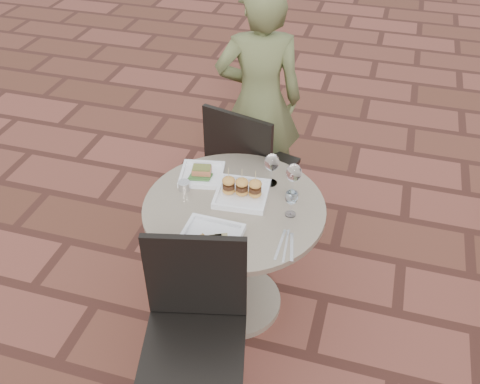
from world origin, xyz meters
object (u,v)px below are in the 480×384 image
(cafe_table, at_px, (234,242))
(plate_sliders, at_px, (242,191))
(plate_tuna, at_px, (209,239))
(chair_near, at_px, (195,318))
(diner, at_px, (259,102))
(chair_far, at_px, (246,162))
(plate_salmon, at_px, (202,174))

(cafe_table, xyz_separation_m, plate_sliders, (0.02, 0.08, 0.28))
(plate_tuna, bearing_deg, cafe_table, 83.42)
(chair_near, relative_size, diner, 0.62)
(cafe_table, height_order, plate_sliders, plate_sliders)
(chair_far, height_order, chair_near, same)
(cafe_table, bearing_deg, plate_sliders, 78.03)
(plate_tuna, bearing_deg, chair_near, -84.81)
(chair_far, height_order, plate_salmon, chair_far)
(cafe_table, distance_m, diner, 1.04)
(plate_tuna, bearing_deg, chair_far, 95.05)
(chair_far, distance_m, diner, 0.43)
(cafe_table, relative_size, plate_salmon, 3.47)
(plate_sliders, xyz_separation_m, plate_tuna, (-0.05, -0.36, -0.02))
(diner, xyz_separation_m, plate_salmon, (-0.10, -0.82, -0.01))
(diner, relative_size, plate_tuna, 5.56)
(chair_far, xyz_separation_m, diner, (-0.02, 0.38, 0.21))
(chair_near, bearing_deg, cafe_table, 75.93)
(cafe_table, distance_m, plate_sliders, 0.29)
(chair_near, relative_size, plate_tuna, 3.42)
(cafe_table, bearing_deg, chair_near, -90.60)
(cafe_table, relative_size, plate_tuna, 3.31)
(diner, relative_size, plate_salmon, 5.82)
(chair_near, bearing_deg, plate_salmon, 93.26)
(chair_near, height_order, plate_tuna, chair_near)
(chair_far, distance_m, plate_tuna, 0.92)
(chair_far, relative_size, diner, 0.62)
(diner, distance_m, plate_tuna, 1.28)
(plate_sliders, bearing_deg, chair_near, -92.00)
(cafe_table, distance_m, chair_near, 0.57)
(cafe_table, height_order, diner, diner)
(cafe_table, distance_m, plate_tuna, 0.39)
(plate_salmon, distance_m, plate_sliders, 0.27)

